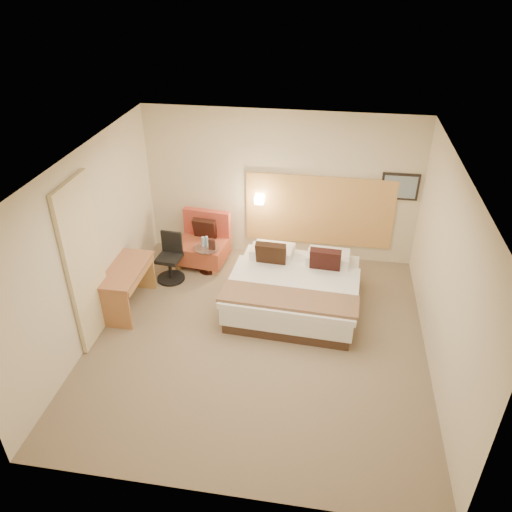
% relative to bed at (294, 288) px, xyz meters
% --- Properties ---
extents(floor, '(4.80, 5.00, 0.02)m').
position_rel_bed_xyz_m(floor, '(-0.43, -0.92, -0.32)').
color(floor, '#7A6952').
rests_on(floor, ground).
extents(ceiling, '(4.80, 5.00, 0.02)m').
position_rel_bed_xyz_m(ceiling, '(-0.43, -0.92, 2.40)').
color(ceiling, white).
rests_on(ceiling, floor).
extents(wall_back, '(4.80, 0.02, 2.70)m').
position_rel_bed_xyz_m(wall_back, '(-0.43, 1.59, 1.04)').
color(wall_back, beige).
rests_on(wall_back, floor).
extents(wall_front, '(4.80, 0.02, 2.70)m').
position_rel_bed_xyz_m(wall_front, '(-0.43, -3.43, 1.04)').
color(wall_front, beige).
rests_on(wall_front, floor).
extents(wall_left, '(0.02, 5.00, 2.70)m').
position_rel_bed_xyz_m(wall_left, '(-2.84, -0.92, 1.04)').
color(wall_left, beige).
rests_on(wall_left, floor).
extents(wall_right, '(0.02, 5.00, 2.70)m').
position_rel_bed_xyz_m(wall_right, '(1.98, -0.92, 1.04)').
color(wall_right, beige).
rests_on(wall_right, floor).
extents(headboard_panel, '(2.60, 0.04, 1.30)m').
position_rel_bed_xyz_m(headboard_panel, '(0.27, 1.55, 0.64)').
color(headboard_panel, tan).
rests_on(headboard_panel, wall_back).
extents(art_frame, '(0.62, 0.03, 0.47)m').
position_rel_bed_xyz_m(art_frame, '(1.59, 1.56, 1.19)').
color(art_frame, black).
rests_on(art_frame, wall_back).
extents(art_canvas, '(0.54, 0.01, 0.39)m').
position_rel_bed_xyz_m(art_canvas, '(1.59, 1.54, 1.19)').
color(art_canvas, slate).
rests_on(art_canvas, wall_back).
extents(lamp_arm, '(0.02, 0.12, 0.02)m').
position_rel_bed_xyz_m(lamp_arm, '(-0.78, 1.50, 0.84)').
color(lamp_arm, silver).
rests_on(lamp_arm, wall_back).
extents(lamp_shade, '(0.15, 0.15, 0.15)m').
position_rel_bed_xyz_m(lamp_shade, '(-0.78, 1.44, 0.84)').
color(lamp_shade, '#FFEDC6').
rests_on(lamp_shade, wall_back).
extents(curtain, '(0.06, 0.90, 2.42)m').
position_rel_bed_xyz_m(curtain, '(-2.79, -1.17, 0.91)').
color(curtain, beige).
rests_on(curtain, wall_left).
extents(bottle_a, '(0.06, 0.06, 0.18)m').
position_rel_bed_xyz_m(bottle_a, '(-1.66, 0.76, 0.27)').
color(bottle_a, '#9BCAF0').
rests_on(bottle_a, side_table).
extents(bottle_b, '(0.06, 0.06, 0.18)m').
position_rel_bed_xyz_m(bottle_b, '(-1.61, 0.79, 0.27)').
color(bottle_b, '#84ACCD').
rests_on(bottle_b, side_table).
extents(menu_folder, '(0.12, 0.05, 0.20)m').
position_rel_bed_xyz_m(menu_folder, '(-1.48, 0.68, 0.28)').
color(menu_folder, '#361B16').
rests_on(menu_folder, side_table).
extents(bed, '(2.07, 2.03, 0.97)m').
position_rel_bed_xyz_m(bed, '(0.00, 0.00, 0.00)').
color(bed, '#3B281D').
rests_on(bed, floor).
extents(lounge_chair, '(0.94, 0.85, 0.92)m').
position_rel_bed_xyz_m(lounge_chair, '(-1.75, 1.07, 0.05)').
color(lounge_chair, '#AC8651').
rests_on(lounge_chair, floor).
extents(side_table, '(0.46, 0.46, 0.50)m').
position_rel_bed_xyz_m(side_table, '(-1.59, 0.73, -0.04)').
color(side_table, '#BBBDC1').
rests_on(side_table, floor).
extents(desk, '(0.53, 1.16, 0.72)m').
position_rel_bed_xyz_m(desk, '(-2.55, -0.47, 0.26)').
color(desk, '#A2613F').
rests_on(desk, floor).
extents(desk_chair, '(0.52, 0.52, 0.84)m').
position_rel_bed_xyz_m(desk_chair, '(-2.17, 0.43, 0.03)').
color(desk_chair, black).
rests_on(desk_chair, floor).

